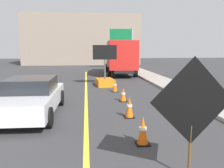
{
  "coord_description": "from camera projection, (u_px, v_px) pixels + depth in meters",
  "views": [
    {
      "loc": [
        0.03,
        -1.04,
        2.46
      ],
      "look_at": [
        0.78,
        5.73,
        1.43
      ],
      "focal_mm": 37.49,
      "sensor_mm": 36.0,
      "label": 1
    }
  ],
  "objects": [
    {
      "name": "traffic_cone_curbside",
      "position": [
        115.0,
        86.0,
        13.44
      ],
      "size": [
        0.36,
        0.36,
        0.73
      ],
      "color": "black",
      "rests_on": "ground"
    },
    {
      "name": "lane_center_stripe",
      "position": [
        86.0,
        128.0,
        7.28
      ],
      "size": [
        0.14,
        36.0,
        0.01
      ],
      "primitive_type": "cube",
      "color": "yellow",
      "rests_on": "ground"
    },
    {
      "name": "roadwork_sign",
      "position": [
        192.0,
        103.0,
        4.27
      ],
      "size": [
        1.63,
        0.14,
        2.33
      ],
      "color": "#593819",
      "rests_on": "ground"
    },
    {
      "name": "far_building_block",
      "position": [
        82.0,
        40.0,
        37.28
      ],
      "size": [
        17.72,
        6.09,
        7.62
      ],
      "primitive_type": "cube",
      "color": "gray",
      "rests_on": "ground"
    },
    {
      "name": "traffic_cone_mid_lane",
      "position": [
        129.0,
        107.0,
        8.39
      ],
      "size": [
        0.36,
        0.36,
        0.78
      ],
      "color": "black",
      "rests_on": "ground"
    },
    {
      "name": "pickup_car",
      "position": [
        30.0,
        97.0,
        8.69
      ],
      "size": [
        2.14,
        4.56,
        1.38
      ],
      "color": "silver",
      "rests_on": "ground"
    },
    {
      "name": "box_truck",
      "position": [
        120.0,
        56.0,
        22.16
      ],
      "size": [
        2.84,
        7.48,
        3.13
      ],
      "color": "black",
      "rests_on": "ground"
    },
    {
      "name": "traffic_cone_near_sign",
      "position": [
        143.0,
        131.0,
        6.02
      ],
      "size": [
        0.36,
        0.36,
        0.75
      ],
      "color": "black",
      "rests_on": "ground"
    },
    {
      "name": "highway_guide_sign",
      "position": [
        126.0,
        41.0,
        28.1
      ],
      "size": [
        2.79,
        0.32,
        5.0
      ],
      "color": "gray",
      "rests_on": "ground"
    },
    {
      "name": "traffic_cone_far_lane",
      "position": [
        123.0,
        95.0,
        10.99
      ],
      "size": [
        0.36,
        0.36,
        0.66
      ],
      "color": "black",
      "rests_on": "ground"
    },
    {
      "name": "arrow_board_trailer",
      "position": [
        105.0,
        78.0,
        15.7
      ],
      "size": [
        1.6,
        1.88,
        2.7
      ],
      "color": "orange",
      "rests_on": "ground"
    }
  ]
}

